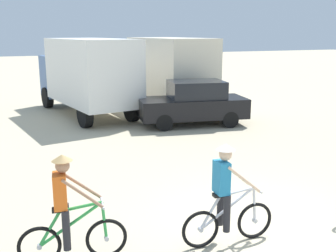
# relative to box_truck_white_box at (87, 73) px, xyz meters

# --- Properties ---
(ground_plane) EXTENTS (120.00, 120.00, 0.00)m
(ground_plane) POSITION_rel_box_truck_white_box_xyz_m (0.85, -11.82, -1.87)
(ground_plane) COLOR beige
(box_truck_white_box) EXTENTS (3.48, 7.05, 3.35)m
(box_truck_white_box) POSITION_rel_box_truck_white_box_xyz_m (0.00, 0.00, 0.00)
(box_truck_white_box) COLOR white
(box_truck_white_box) RESTS_ON ground
(box_truck_cream_rv) EXTENTS (2.90, 6.92, 3.35)m
(box_truck_cream_rv) POSITION_rel_box_truck_white_box_xyz_m (4.04, 0.81, 0.00)
(box_truck_cream_rv) COLOR beige
(box_truck_cream_rv) RESTS_ON ground
(sedan_parked) EXTENTS (4.45, 2.48, 1.76)m
(sedan_parked) POSITION_rel_box_truck_white_box_xyz_m (3.48, -3.60, -0.99)
(sedan_parked) COLOR black
(sedan_parked) RESTS_ON ground
(cyclist_orange_shirt) EXTENTS (1.72, 0.53, 1.82)m
(cyclist_orange_shirt) POSITION_rel_box_truck_white_box_xyz_m (-2.65, -11.75, -1.03)
(cyclist_orange_shirt) COLOR black
(cyclist_orange_shirt) RESTS_ON ground
(cyclist_cowboy_hat) EXTENTS (1.73, 0.52, 1.82)m
(cyclist_cowboy_hat) POSITION_rel_box_truck_white_box_xyz_m (-0.05, -12.17, -1.03)
(cyclist_cowboy_hat) COLOR black
(cyclist_cowboy_hat) RESTS_ON ground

